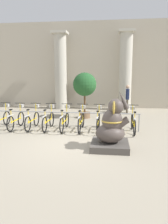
% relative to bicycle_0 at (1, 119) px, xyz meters
% --- Properties ---
extents(ground_plane, '(60.00, 60.00, 0.00)m').
position_rel_bicycle_0_xyz_m(ground_plane, '(3.57, -1.86, -0.41)').
color(ground_plane, '#9E937F').
extents(building_facade, '(20.00, 0.20, 6.00)m').
position_rel_bicycle_0_xyz_m(building_facade, '(3.57, 6.74, 2.59)').
color(building_facade, '#B2A893').
rests_on(building_facade, ground_plane).
extents(column_left, '(1.03, 1.03, 5.16)m').
position_rel_bicycle_0_xyz_m(column_left, '(1.39, 5.74, 2.21)').
color(column_left, '#BCB7A8').
rests_on(column_left, ground_plane).
extents(column_right, '(1.03, 1.03, 5.16)m').
position_rel_bicycle_0_xyz_m(column_right, '(5.74, 5.74, 2.21)').
color(column_right, '#BCB7A8').
rests_on(column_right, ground_plane).
extents(bike_rack, '(6.40, 0.05, 0.77)m').
position_rel_bicycle_0_xyz_m(bike_rack, '(2.90, 0.09, 0.24)').
color(bike_rack, gray).
rests_on(bike_rack, ground_plane).
extents(bicycle_0, '(0.48, 1.75, 1.09)m').
position_rel_bicycle_0_xyz_m(bicycle_0, '(0.00, 0.00, 0.00)').
color(bicycle_0, black).
rests_on(bicycle_0, ground_plane).
extents(bicycle_1, '(0.48, 1.75, 1.09)m').
position_rel_bicycle_0_xyz_m(bicycle_1, '(0.73, -0.05, 0.00)').
color(bicycle_1, black).
rests_on(bicycle_1, ground_plane).
extents(bicycle_2, '(0.48, 1.75, 1.09)m').
position_rel_bicycle_0_xyz_m(bicycle_2, '(1.45, 0.01, 0.00)').
color(bicycle_2, black).
rests_on(bicycle_2, ground_plane).
extents(bicycle_3, '(0.48, 1.75, 1.09)m').
position_rel_bicycle_0_xyz_m(bicycle_3, '(2.18, 0.02, 0.00)').
color(bicycle_3, black).
rests_on(bicycle_3, ground_plane).
extents(bicycle_4, '(0.48, 1.75, 1.09)m').
position_rel_bicycle_0_xyz_m(bicycle_4, '(2.90, -0.01, 0.00)').
color(bicycle_4, black).
rests_on(bicycle_4, ground_plane).
extents(bicycle_5, '(0.48, 1.75, 1.09)m').
position_rel_bicycle_0_xyz_m(bicycle_5, '(3.63, -0.01, 0.00)').
color(bicycle_5, black).
rests_on(bicycle_5, ground_plane).
extents(bicycle_6, '(0.48, 1.75, 1.09)m').
position_rel_bicycle_0_xyz_m(bicycle_6, '(4.35, 0.01, 0.00)').
color(bicycle_6, black).
rests_on(bicycle_6, ground_plane).
extents(bicycle_7, '(0.48, 1.75, 1.09)m').
position_rel_bicycle_0_xyz_m(bicycle_7, '(5.08, 0.02, 0.00)').
color(bicycle_7, black).
rests_on(bicycle_7, ground_plane).
extents(bicycle_8, '(0.48, 1.75, 1.09)m').
position_rel_bicycle_0_xyz_m(bicycle_8, '(5.80, -0.01, 0.00)').
color(bicycle_8, black).
rests_on(bicycle_8, ground_plane).
extents(elephant_statue, '(1.20, 1.20, 1.91)m').
position_rel_bicycle_0_xyz_m(elephant_statue, '(4.91, -2.18, 0.23)').
color(elephant_statue, '#4C4742').
rests_on(elephant_statue, ground_plane).
extents(person_pedestrian, '(0.23, 0.47, 1.74)m').
position_rel_bicycle_0_xyz_m(person_pedestrian, '(5.84, 4.54, 0.64)').
color(person_pedestrian, brown).
rests_on(person_pedestrian, ground_plane).
extents(potted_tree, '(1.27, 1.27, 2.47)m').
position_rel_bicycle_0_xyz_m(potted_tree, '(3.43, 2.70, 1.33)').
color(potted_tree, brown).
rests_on(potted_tree, ground_plane).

